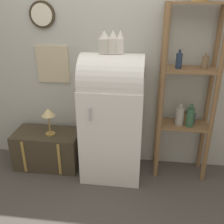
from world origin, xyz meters
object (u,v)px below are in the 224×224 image
object	(u,v)px
suitcase_trunk	(48,149)
vase_left	(104,43)
desk_lamp	(48,114)
refrigerator	(112,116)
vase_center	(113,43)
vase_right	(120,43)

from	to	relation	value
suitcase_trunk	vase_left	bearing A→B (deg)	-2.44
desk_lamp	suitcase_trunk	bearing A→B (deg)	155.50
refrigerator	desk_lamp	bearing A→B (deg)	179.52
vase_center	vase_left	bearing A→B (deg)	172.56
vase_center	vase_right	world-z (taller)	same
suitcase_trunk	vase_left	distance (m)	1.45
refrigerator	vase_left	world-z (taller)	vase_left
vase_left	desk_lamp	xyz separation A→B (m)	(-0.64, 0.00, -0.79)
vase_left	vase_center	xyz separation A→B (m)	(0.08, -0.01, 0.00)
refrigerator	vase_right	bearing A→B (deg)	-4.82
vase_center	desk_lamp	size ratio (longest dim) A/B	0.68
vase_left	vase_center	world-z (taller)	vase_center
vase_center	vase_right	bearing A→B (deg)	-0.85
vase_center	vase_right	distance (m)	0.07
suitcase_trunk	vase_center	size ratio (longest dim) A/B	3.41
vase_left	desk_lamp	bearing A→B (deg)	179.96
refrigerator	vase_center	distance (m)	0.77
vase_left	desk_lamp	world-z (taller)	vase_left
refrigerator	suitcase_trunk	bearing A→B (deg)	177.40
vase_left	refrigerator	bearing A→B (deg)	-4.06
vase_left	desk_lamp	distance (m)	1.02
vase_right	refrigerator	bearing A→B (deg)	175.18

